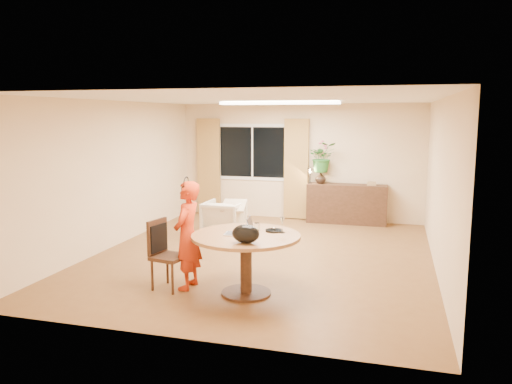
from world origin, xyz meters
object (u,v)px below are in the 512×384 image
(child, at_px, (187,235))
(dining_chair, at_px, (169,255))
(sideboard, at_px, (347,204))
(armchair, at_px, (224,218))
(dining_table, at_px, (246,247))

(child, bearing_deg, dining_chair, -65.43)
(dining_chair, distance_m, sideboard, 5.24)
(armchair, height_order, sideboard, sideboard)
(dining_table, distance_m, sideboard, 4.88)
(dining_table, bearing_deg, child, 178.08)
(dining_chair, bearing_deg, child, 37.01)
(dining_table, relative_size, sideboard, 0.83)
(armchair, distance_m, sideboard, 2.83)
(dining_chair, bearing_deg, dining_table, 15.75)
(child, distance_m, sideboard, 5.07)
(dining_chair, distance_m, child, 0.36)
(child, height_order, armchair, child)
(dining_table, height_order, child, child)
(dining_chair, xyz_separation_m, armchair, (-0.31, 3.11, -0.13))
(dining_table, distance_m, child, 0.84)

